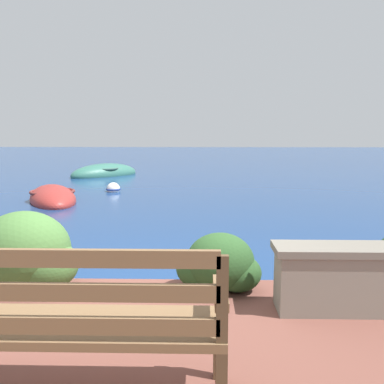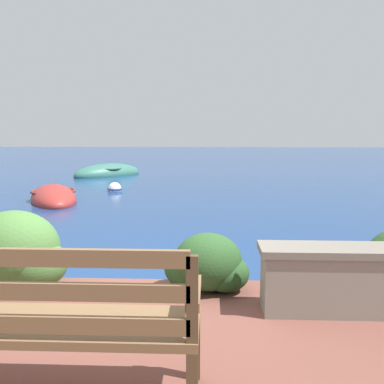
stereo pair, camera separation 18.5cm
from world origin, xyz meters
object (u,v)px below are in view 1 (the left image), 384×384
at_px(rowboat_nearest, 53,199).
at_px(rowboat_mid, 105,174).
at_px(mooring_buoy, 113,189).
at_px(park_bench, 82,320).

distance_m(rowboat_nearest, rowboat_mid, 5.89).
distance_m(rowboat_mid, mooring_buoy, 4.38).
bearing_deg(rowboat_mid, park_bench, -122.67).
bearing_deg(rowboat_mid, rowboat_nearest, -134.50).
relative_size(rowboat_nearest, mooring_buoy, 6.67).
bearing_deg(rowboat_mid, mooring_buoy, -119.09).
xyz_separation_m(park_bench, mooring_buoy, (-1.88, 9.78, -0.64)).
distance_m(park_bench, rowboat_mid, 14.33).
bearing_deg(rowboat_nearest, rowboat_mid, -23.61).
height_order(park_bench, mooring_buoy, park_bench).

